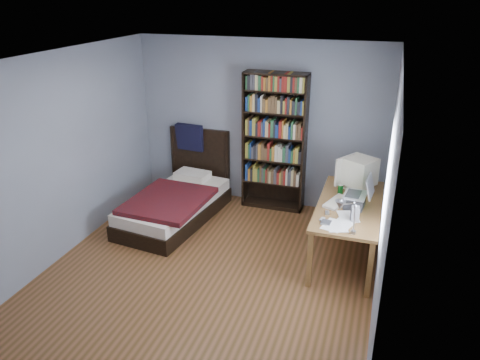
{
  "coord_description": "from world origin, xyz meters",
  "views": [
    {
      "loc": [
        1.82,
        -4.47,
        3.17
      ],
      "look_at": [
        0.16,
        0.64,
        0.93
      ],
      "focal_mm": 35.0,
      "sensor_mm": 36.0,
      "label": 1
    }
  ],
  "objects": [
    {
      "name": "room",
      "position": [
        0.03,
        -0.0,
        1.25
      ],
      "size": [
        4.2,
        4.24,
        2.5
      ],
      "color": "brown",
      "rests_on": "ground"
    },
    {
      "name": "desk",
      "position": [
        1.51,
        1.27,
        0.42
      ],
      "size": [
        0.75,
        1.67,
        0.73
      ],
      "color": "brown",
      "rests_on": "floor"
    },
    {
      "name": "crt_monitor",
      "position": [
        1.54,
        1.27,
        0.98
      ],
      "size": [
        0.53,
        0.49,
        0.44
      ],
      "color": "beige",
      "rests_on": "desk"
    },
    {
      "name": "laptop",
      "position": [
        1.58,
        0.72,
        0.84
      ],
      "size": [
        0.35,
        0.36,
        0.41
      ],
      "color": "#2D2D30",
      "rests_on": "desk"
    },
    {
      "name": "desk_lamp",
      "position": [
        1.51,
        -0.27,
        1.17
      ],
      "size": [
        0.21,
        0.46,
        0.55
      ],
      "color": "#99999E",
      "rests_on": "desk"
    },
    {
      "name": "keyboard",
      "position": [
        1.35,
        0.77,
        0.75
      ],
      "size": [
        0.3,
        0.46,
        0.04
      ],
      "primitive_type": "cube",
      "rotation": [
        0.0,
        0.07,
        -0.34
      ],
      "color": "beige",
      "rests_on": "desk"
    },
    {
      "name": "speaker",
      "position": [
        1.6,
        0.36,
        0.82
      ],
      "size": [
        0.1,
        0.1,
        0.18
      ],
      "primitive_type": "cube",
      "rotation": [
        0.0,
        0.0,
        0.13
      ],
      "color": "gray",
      "rests_on": "desk"
    },
    {
      "name": "soda_can",
      "position": [
        1.36,
        1.07,
        0.79
      ],
      "size": [
        0.07,
        0.07,
        0.12
      ],
      "primitive_type": "cylinder",
      "color": "#083D12",
      "rests_on": "desk"
    },
    {
      "name": "mouse",
      "position": [
        1.5,
        1.04,
        0.75
      ],
      "size": [
        0.06,
        0.1,
        0.03
      ],
      "primitive_type": "ellipsoid",
      "color": "silver",
      "rests_on": "desk"
    },
    {
      "name": "phone_silver",
      "position": [
        1.28,
        0.45,
        0.74
      ],
      "size": [
        0.06,
        0.1,
        0.02
      ],
      "primitive_type": "cube",
      "rotation": [
        0.0,
        0.0,
        0.16
      ],
      "color": "silver",
      "rests_on": "desk"
    },
    {
      "name": "phone_grey",
      "position": [
        1.25,
        0.28,
        0.74
      ],
      "size": [
        0.06,
        0.09,
        0.02
      ],
      "primitive_type": "cube",
      "rotation": [
        0.0,
        0.0,
        -0.2
      ],
      "color": "gray",
      "rests_on": "desk"
    },
    {
      "name": "external_drive",
      "position": [
        1.31,
        0.2,
        0.74
      ],
      "size": [
        0.12,
        0.12,
        0.02
      ],
      "primitive_type": "cube",
      "rotation": [
        0.0,
        0.0,
        -0.1
      ],
      "color": "gray",
      "rests_on": "desk"
    },
    {
      "name": "bookshelf",
      "position": [
        0.27,
        1.94,
        1.03
      ],
      "size": [
        0.93,
        0.3,
        2.06
      ],
      "color": "black",
      "rests_on": "floor"
    },
    {
      "name": "bed",
      "position": [
        -0.97,
        1.14,
        0.26
      ],
      "size": [
        1.16,
        2.07,
        1.16
      ],
      "color": "black",
      "rests_on": "floor"
    }
  ]
}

